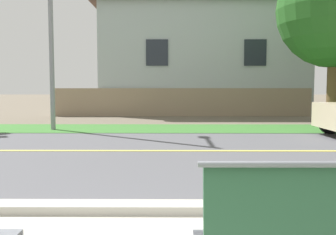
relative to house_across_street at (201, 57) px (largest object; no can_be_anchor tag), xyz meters
name	(u,v)px	position (x,y,z in m)	size (l,w,h in m)	color
ground_plane	(154,142)	(-2.19, -12.22, -3.23)	(140.00, 140.00, 0.00)	#665B4C
curb_edge	(133,208)	(-2.19, -17.87, -3.17)	(44.00, 0.30, 0.11)	#ADA89E
street_asphalt	(151,151)	(-2.19, -13.72, -3.22)	(52.00, 8.00, 0.01)	#515156
road_centre_line	(151,151)	(-2.19, -13.72, -3.22)	(48.00, 0.14, 0.01)	#E0CC4C
far_verge_grass	(158,128)	(-2.19, -9.07, -3.22)	(48.00, 2.80, 0.02)	#38702D
garden_wall	(181,102)	(-1.25, -3.20, -2.53)	(13.00, 0.36, 1.40)	gray
house_across_street	(201,57)	(0.00, 0.00, 0.00)	(11.73, 6.91, 6.36)	#A3ADB2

